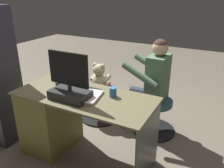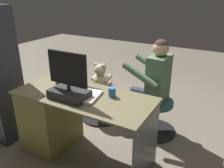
# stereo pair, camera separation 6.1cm
# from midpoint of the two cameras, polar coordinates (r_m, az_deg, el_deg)

# --- Properties ---
(ground_plane) EXTENTS (10.00, 10.00, 0.00)m
(ground_plane) POSITION_cam_midpoint_polar(r_m,az_deg,el_deg) (2.90, -0.95, -12.71)
(ground_plane) COLOR #716556
(desk) EXTENTS (1.38, 0.61, 0.72)m
(desk) POSITION_cam_midpoint_polar(r_m,az_deg,el_deg) (2.61, -12.72, -7.74)
(desk) COLOR brown
(desk) RESTS_ON ground_plane
(monitor) EXTENTS (0.41, 0.21, 0.44)m
(monitor) POSITION_cam_midpoint_polar(r_m,az_deg,el_deg) (2.14, -9.76, -0.43)
(monitor) COLOR #262727
(monitor) RESTS_ON desk
(keyboard) EXTENTS (0.42, 0.14, 0.02)m
(keyboard) POSITION_cam_midpoint_polar(r_m,az_deg,el_deg) (2.36, -6.92, -1.09)
(keyboard) COLOR black
(keyboard) RESTS_ON desk
(computer_mouse) EXTENTS (0.06, 0.10, 0.04)m
(computer_mouse) POSITION_cam_midpoint_polar(r_m,az_deg,el_deg) (2.54, -12.19, 0.50)
(computer_mouse) COLOR #262432
(computer_mouse) RESTS_ON desk
(cup) EXTENTS (0.07, 0.07, 0.09)m
(cup) POSITION_cam_midpoint_polar(r_m,az_deg,el_deg) (2.17, 0.82, -2.01)
(cup) COLOR #3372BF
(cup) RESTS_ON desk
(tv_remote) EXTENTS (0.05, 0.15, 0.02)m
(tv_remote) POSITION_cam_midpoint_polar(r_m,az_deg,el_deg) (2.40, -13.18, -1.16)
(tv_remote) COLOR black
(tv_remote) RESTS_ON desk
(notebook_binder) EXTENTS (0.27, 0.34, 0.02)m
(notebook_binder) POSITION_cam_midpoint_polar(r_m,az_deg,el_deg) (2.18, -5.46, -3.01)
(notebook_binder) COLOR beige
(notebook_binder) RESTS_ON desk
(office_chair_teddy) EXTENTS (0.54, 0.54, 0.43)m
(office_chair_teddy) POSITION_cam_midpoint_polar(r_m,az_deg,el_deg) (3.18, -2.25, -4.34)
(office_chair_teddy) COLOR black
(office_chair_teddy) RESTS_ON ground_plane
(teddy_bear) EXTENTS (0.25, 0.25, 0.35)m
(teddy_bear) POSITION_cam_midpoint_polar(r_m,az_deg,el_deg) (3.04, -2.23, 1.68)
(teddy_bear) COLOR #C5BF90
(teddy_bear) RESTS_ON office_chair_teddy
(visitor_chair) EXTENTS (0.52, 0.52, 0.43)m
(visitor_chair) POSITION_cam_midpoint_polar(r_m,az_deg,el_deg) (2.92, 11.19, -7.38)
(visitor_chair) COLOR black
(visitor_chair) RESTS_ON ground_plane
(person) EXTENTS (0.52, 0.49, 1.16)m
(person) POSITION_cam_midpoint_polar(r_m,az_deg,el_deg) (2.75, 10.26, 0.83)
(person) COLOR #577858
(person) RESTS_ON ground_plane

